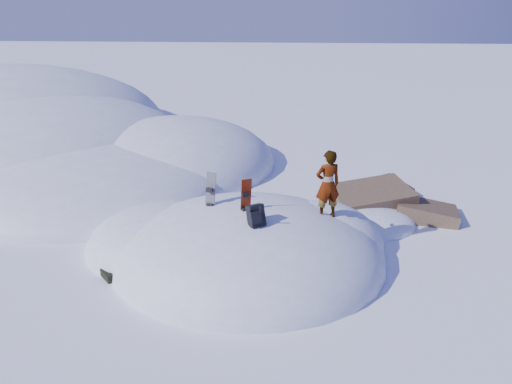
# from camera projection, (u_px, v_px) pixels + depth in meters

# --- Properties ---
(ground) EXTENTS (120.00, 120.00, 0.00)m
(ground) POSITION_uv_depth(u_px,v_px,m) (248.00, 261.00, 12.81)
(ground) COLOR white
(ground) RESTS_ON ground
(snow_mound) EXTENTS (8.00, 6.00, 3.00)m
(snow_mound) POSITION_uv_depth(u_px,v_px,m) (242.00, 256.00, 13.04)
(snow_mound) COLOR white
(snow_mound) RESTS_ON ground
(snow_ridge) EXTENTS (21.50, 18.50, 6.40)m
(snow_ridge) POSITION_uv_depth(u_px,v_px,m) (35.00, 145.00, 22.53)
(snow_ridge) COLOR white
(snow_ridge) RESTS_ON ground
(rock_outcrop) EXTENTS (4.68, 4.41, 1.68)m
(rock_outcrop) POSITION_uv_depth(u_px,v_px,m) (375.00, 215.00, 15.38)
(rock_outcrop) COLOR brown
(rock_outcrop) RESTS_ON ground
(snowboard_red) EXTENTS (0.32, 0.31, 1.35)m
(snowboard_red) POSITION_uv_depth(u_px,v_px,m) (246.00, 204.00, 12.07)
(snowboard_red) COLOR red
(snowboard_red) RESTS_ON snow_mound
(snowboard_dark) EXTENTS (0.33, 0.33, 1.37)m
(snowboard_dark) POSITION_uv_depth(u_px,v_px,m) (210.00, 199.00, 12.50)
(snowboard_dark) COLOR black
(snowboard_dark) RESTS_ON snow_mound
(backpack) EXTENTS (0.51, 0.57, 0.60)m
(backpack) POSITION_uv_depth(u_px,v_px,m) (256.00, 216.00, 11.42)
(backpack) COLOR black
(backpack) RESTS_ON snow_mound
(gear_pile) EXTENTS (0.94, 0.82, 0.25)m
(gear_pile) POSITION_uv_depth(u_px,v_px,m) (120.00, 271.00, 12.12)
(gear_pile) COLOR black
(gear_pile) RESTS_ON ground
(person) EXTENTS (0.74, 0.60, 1.75)m
(person) POSITION_uv_depth(u_px,v_px,m) (328.00, 184.00, 12.22)
(person) COLOR slate
(person) RESTS_ON snow_mound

